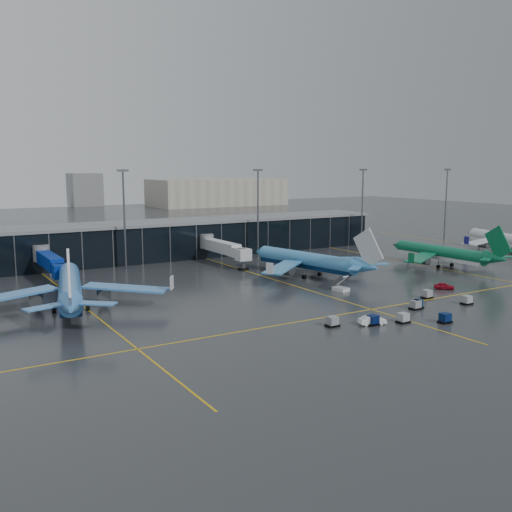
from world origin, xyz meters
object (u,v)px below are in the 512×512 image
airliner_arkefly (69,274)px  airliner_ba (503,232)px  baggage_carts (412,310)px  mobile_airstair (341,287)px  service_van_white (372,320)px  airliner_aer_lingus (441,245)px  service_van_red (444,286)px  airliner_klm_near (306,251)px

airliner_arkefly → airliner_ba: (134.31, 6.09, -0.57)m
baggage_carts → mobile_airstair: size_ratio=9.68×
airliner_ba → service_van_white: airliner_ba is taller
airliner_ba → mobile_airstair: 84.02m
mobile_airstair → airliner_aer_lingus: bearing=4.6°
airliner_aer_lingus → service_van_white: 64.16m
airliner_ba → service_van_red: 68.49m
airliner_ba → service_van_white: size_ratio=8.26×
airliner_klm_near → baggage_carts: 39.65m
airliner_aer_lingus → airliner_ba: 40.42m
baggage_carts → service_van_white: 10.97m
airliner_ba → baggage_carts: size_ratio=1.15×
airliner_klm_near → airliner_aer_lingus: bearing=-21.0°
baggage_carts → service_van_white: bearing=-171.8°
airliner_arkefly → service_van_white: (40.50, -36.88, -5.79)m
airliner_arkefly → mobile_airstair: 54.92m
airliner_aer_lingus → mobile_airstair: bearing=-166.4°
airliner_aer_lingus → service_van_white: bearing=-148.7°
airliner_aer_lingus → airliner_ba: bearing=13.4°
airliner_aer_lingus → baggage_carts: airliner_aer_lingus is taller
airliner_arkefly → airliner_ba: 134.45m
airliner_arkefly → service_van_white: bearing=-29.5°
airliner_arkefly → baggage_carts: airliner_arkefly is taller
airliner_arkefly → airliner_klm_near: bearing=16.5°
service_van_red → airliner_aer_lingus: bearing=-2.1°
airliner_klm_near → service_van_white: airliner_klm_near is taller
mobile_airstair → service_van_red: mobile_airstair is taller
service_van_white → mobile_airstair: bearing=-12.9°
airliner_aer_lingus → baggage_carts: bearing=-144.1°
airliner_arkefly → airliner_klm_near: (56.42, 3.63, -0.37)m
airliner_arkefly → airliner_klm_near: airliner_arkefly is taller
mobile_airstair → airliner_klm_near: bearing=69.3°
airliner_klm_near → service_van_white: bearing=-122.1°
airliner_ba → airliner_aer_lingus: bearing=-149.7°
airliner_ba → baggage_carts: bearing=-136.8°
airliner_ba → service_van_red: bearing=-137.2°
airliner_arkefly → airliner_klm_near: 56.54m
baggage_carts → mobile_airstair: 21.57m
airliner_arkefly → airliner_ba: airliner_arkefly is taller
airliner_ba → service_van_white: 103.32m
airliner_klm_near → airliner_aer_lingus: 39.26m
airliner_klm_near → mobile_airstair: (-3.57, -17.43, -5.43)m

